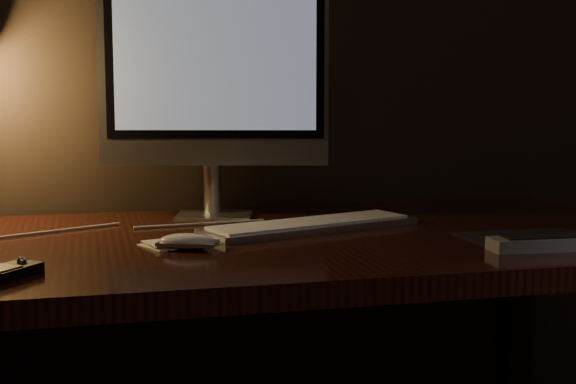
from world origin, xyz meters
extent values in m
cube|color=#36120C|center=(0.00, 1.85, 0.73)|extent=(1.60, 0.75, 0.04)
cube|color=black|center=(0.75, 2.18, 0.35)|extent=(0.06, 0.06, 0.71)
cube|color=black|center=(0.00, 2.20, 0.45)|extent=(1.48, 0.02, 0.51)
cube|color=silver|center=(-0.02, 2.11, 0.75)|extent=(0.19, 0.17, 0.01)
cylinder|color=silver|center=(-0.02, 2.14, 0.81)|extent=(0.05, 0.05, 0.10)
cube|color=silver|center=(-0.02, 2.10, 1.06)|extent=(0.47, 0.15, 0.39)
cube|color=black|center=(-0.02, 2.09, 1.08)|extent=(0.44, 0.12, 0.33)
cube|color=#8899B9|center=(-0.02, 2.09, 1.08)|extent=(0.40, 0.11, 0.30)
cube|color=silver|center=(0.14, 1.91, 0.76)|extent=(0.46, 0.25, 0.02)
cube|color=black|center=(0.50, 1.70, 0.75)|extent=(0.23, 0.19, 0.00)
ellipsoid|color=white|center=(-0.12, 1.76, 0.76)|extent=(0.11, 0.09, 0.02)
cube|color=gray|center=(0.47, 1.61, 0.76)|extent=(0.22, 0.07, 0.02)
cube|color=black|center=(0.47, 1.61, 0.77)|extent=(0.18, 0.05, 0.00)
cylinder|color=red|center=(0.47, 1.61, 0.78)|extent=(0.01, 0.01, 0.00)
cylinder|color=#0C8C19|center=(0.47, 1.61, 0.78)|extent=(0.01, 0.01, 0.00)
cylinder|color=gold|center=(0.47, 1.61, 0.78)|extent=(0.01, 0.01, 0.00)
cylinder|color=#1433BF|center=(0.47, 1.61, 0.78)|extent=(0.01, 0.01, 0.00)
cube|color=white|center=(-0.13, 1.80, 0.75)|extent=(0.14, 0.12, 0.01)
cylinder|color=white|center=(-0.21, 1.98, 0.75)|extent=(0.53, 0.14, 0.00)
camera|label=1|loc=(-0.28, 0.43, 1.01)|focal=50.00mm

